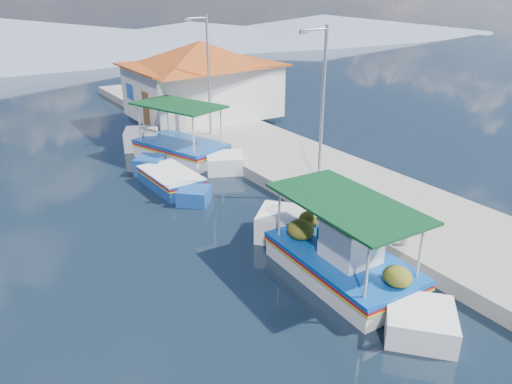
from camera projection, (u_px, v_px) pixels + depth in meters
ground at (245, 251)px, 15.01m from camera, size 160.00×160.00×0.00m
quay at (285, 159)px, 22.50m from camera, size 5.00×44.00×0.50m
bollards at (256, 163)px, 20.72m from camera, size 0.20×17.20×0.30m
main_caique at (340, 261)px, 13.51m from camera, size 2.49×8.01×2.64m
caique_green_canopy at (181, 150)px, 23.23m from camera, size 4.11×7.48×2.98m
caique_blue_hull at (170, 181)px, 19.88m from camera, size 1.84×5.62×1.00m
harbor_building at (202, 77)px, 28.66m from camera, size 10.49×10.49×4.40m
lamp_post_near at (321, 102)px, 17.31m from camera, size 1.21×0.14×6.00m
lamp_post_far at (207, 70)px, 24.30m from camera, size 1.21×0.14×6.00m
mountain_ridge at (59, 38)px, 60.92m from camera, size 171.40×96.00×5.50m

